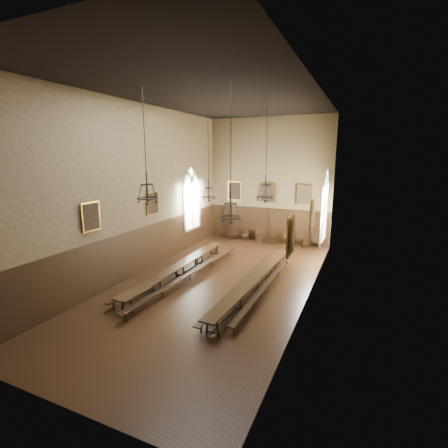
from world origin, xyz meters
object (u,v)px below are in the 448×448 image
Objects in this scene: chair_1 at (234,236)px; chair_7 at (315,244)px; table_left at (180,271)px; chair_4 at (272,240)px; bench_left_outer at (176,270)px; chair_3 at (259,238)px; chair_5 at (286,241)px; bench_right_inner at (245,283)px; chair_2 at (246,237)px; chandelier_front_right at (231,208)px; table_right at (254,285)px; chair_6 at (300,242)px; chandelier_back_left at (209,191)px; chandelier_front_left at (147,191)px; bench_right_outer at (267,285)px; bench_left_inner at (190,275)px; chandelier_back_right at (265,191)px; chair_0 at (222,234)px.

chair_7 is (6.09, -0.02, 0.03)m from chair_1.
chair_4 is (2.59, 8.56, -0.11)m from table_left.
bench_left_outer is 9.54× the size of chair_3.
chair_5 reaches higher than table_left.
bench_right_inner is 10.77× the size of chair_2.
chair_1 reaches higher than bench_right_inner.
chair_1 is 12.53m from chandelier_front_right.
chair_4 reaches higher than bench_left_outer.
table_right is 10.73× the size of chair_4.
chair_5 is (3.99, 8.44, 0.02)m from bench_left_outer.
chandelier_front_right is (3.91, -2.51, 3.97)m from table_left.
chair_1 is 5.05m from chair_6.
bench_right_inner is 9.06m from chair_2.
chair_4 is at bearing 179.10° from chair_6.
chair_3 is at bearing 78.20° from chandelier_back_left.
chandelier_front_right is at bearing -83.01° from bench_right_inner.
chandelier_front_left is at bearing -147.12° from table_right.
bench_right_inner is 9.99× the size of chair_7.
bench_right_outer is 9.37× the size of chair_5.
chandelier_front_left reaches higher than bench_left_inner.
chair_2 is 0.20× the size of chandelier_front_left.
chair_7 is at bearing 60.23° from bench_left_inner.
table_left is 10.50× the size of chair_2.
chair_6 is (1.05, 8.47, 0.03)m from bench_right_inner.
chandelier_front_right is (-0.77, -2.75, 4.08)m from bench_right_outer.
chair_6 is at bearing 90.26° from bench_right_outer.
chair_5 is at bearing 93.68° from table_right.
bench_left_outer is 3.97m from bench_right_inner.
chair_2 is 12.24m from chandelier_front_left.
chair_3 is (-1.99, 8.43, 0.03)m from bench_right_inner.
bench_left_inner is 4.97m from chandelier_back_left.
chair_3 is 1.17× the size of chair_4.
chandelier_front_left is (-0.49, -2.60, 4.55)m from bench_left_inner.
chandelier_front_right is at bearing -65.22° from chair_2.
chandelier_back_right is (3.55, -0.62, 0.19)m from chandelier_back_left.
bench_left_inner is at bearing -173.96° from bench_right_outer.
chandelier_back_right reaches higher than chair_6.
chandelier_back_left is at bearing -114.97° from chair_3.
chair_4 is 11.87m from chandelier_front_right.
chandelier_back_right is (0.34, 1.99, 4.27)m from bench_right_inner.
chair_0 is 9.48m from chandelier_back_right.
chandelier_back_right is (-0.70, -6.48, 4.24)m from chair_6.
chair_2 is at bearing 116.47° from bench_right_outer.
table_left is 9.35× the size of chair_3.
chair_7 reaches higher than bench_left_inner.
bench_right_outer is 10.04× the size of chair_2.
chair_6 is 1.04m from chair_7.
bench_left_outer is at bearing -141.78° from chair_7.
chandelier_back_right is (2.33, -6.44, 4.25)m from chair_3.
chair_5 is 7.88m from chandelier_back_left.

